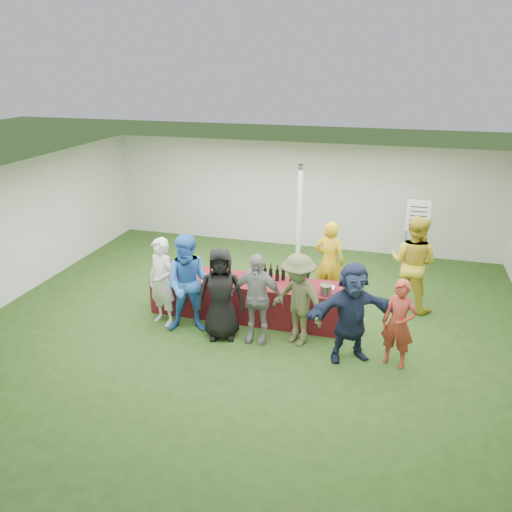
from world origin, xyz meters
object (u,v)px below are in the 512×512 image
(serving_table, at_px, (246,298))
(staff_pourer, at_px, (329,262))
(wine_list_sign, at_px, (417,222))
(customer_2, at_px, (221,294))
(customer_0, at_px, (162,282))
(customer_1, at_px, (190,284))
(customer_4, at_px, (298,300))
(customer_6, at_px, (399,324))
(dump_bucket, at_px, (326,290))
(staff_back, at_px, (413,263))
(customer_3, at_px, (256,298))
(customer_5, at_px, (352,312))

(serving_table, xyz_separation_m, staff_pourer, (1.42, 1.05, 0.48))
(wine_list_sign, bearing_deg, customer_2, -132.07)
(customer_0, xyz_separation_m, customer_1, (0.60, -0.13, 0.08))
(customer_4, distance_m, customer_6, 1.67)
(staff_pourer, bearing_deg, customer_1, 51.68)
(dump_bucket, height_order, staff_back, staff_back)
(wine_list_sign, relative_size, customer_3, 1.12)
(customer_1, height_order, customer_6, customer_1)
(staff_pourer, relative_size, customer_6, 1.16)
(customer_3, relative_size, customer_4, 0.98)
(customer_1, bearing_deg, staff_back, 13.32)
(dump_bucket, distance_m, customer_1, 2.39)
(dump_bucket, xyz_separation_m, customer_3, (-1.10, -0.58, -0.03))
(customer_2, xyz_separation_m, customer_6, (2.97, -0.07, -0.10))
(wine_list_sign, distance_m, customer_6, 3.73)
(dump_bucket, height_order, customer_4, customer_4)
(serving_table, xyz_separation_m, dump_bucket, (1.53, -0.22, 0.46))
(customer_2, relative_size, customer_5, 0.99)
(customer_1, bearing_deg, customer_3, -14.84)
(wine_list_sign, distance_m, customer_3, 4.46)
(wine_list_sign, height_order, customer_1, customer_1)
(dump_bucket, bearing_deg, serving_table, 171.82)
(customer_5, bearing_deg, customer_4, 140.17)
(customer_0, distance_m, customer_3, 1.82)
(customer_3, bearing_deg, customer_1, 179.70)
(customer_4, bearing_deg, serving_table, 177.52)
(customer_1, xyz_separation_m, customer_3, (1.21, -0.00, -0.11))
(customer_3, bearing_deg, customer_6, -2.96)
(customer_2, height_order, customer_5, customer_5)
(dump_bucket, bearing_deg, wine_list_sign, 62.63)
(customer_0, height_order, customer_2, customer_2)
(staff_back, distance_m, customer_1, 4.28)
(customer_2, distance_m, customer_5, 2.24)
(customer_0, distance_m, customer_2, 1.21)
(staff_pourer, relative_size, customer_0, 1.03)
(serving_table, bearing_deg, staff_pourer, 36.54)
(customer_2, bearing_deg, customer_1, 157.58)
(staff_pourer, xyz_separation_m, customer_5, (0.63, -2.00, -0.01))
(staff_pourer, distance_m, customer_3, 2.10)
(customer_2, relative_size, customer_3, 1.03)
(customer_2, bearing_deg, customer_5, -19.38)
(staff_pourer, height_order, customer_2, staff_pourer)
(customer_1, distance_m, customer_4, 1.92)
(dump_bucket, relative_size, staff_back, 0.11)
(customer_2, relative_size, customer_6, 1.14)
(dump_bucket, distance_m, customer_4, 0.63)
(dump_bucket, height_order, customer_0, customer_0)
(staff_pourer, bearing_deg, customer_5, 119.11)
(dump_bucket, distance_m, customer_2, 1.83)
(customer_6, bearing_deg, dump_bucket, 167.17)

